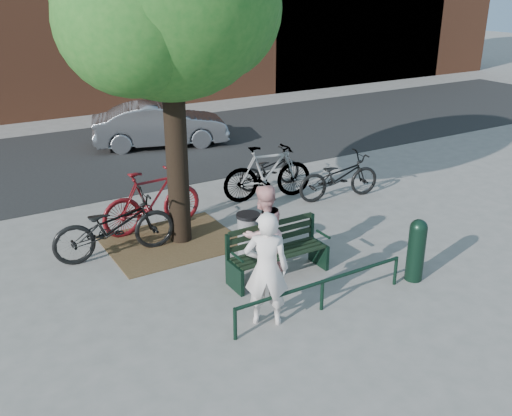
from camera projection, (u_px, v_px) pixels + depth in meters
ground at (278, 277)px, 9.64m from camera, size 90.00×90.00×0.00m
dirt_pit at (172, 242)px, 10.90m from camera, size 2.40×2.00×0.02m
road at (117, 154)px, 16.39m from camera, size 40.00×7.00×0.01m
park_bench at (276, 249)px, 9.52m from camera, size 1.74×0.54×0.97m
guard_railing at (322, 286)px, 8.53m from camera, size 3.06×0.06×0.51m
person_left at (266, 269)px, 8.05m from camera, size 0.76×0.70×1.74m
person_right at (263, 232)px, 9.35m from camera, size 0.89×0.74×1.63m
bollard at (416, 248)px, 9.35m from camera, size 0.29×0.29×1.08m
litter_bin at (248, 236)px, 10.10m from camera, size 0.42×0.42×0.87m
bicycle_a at (114, 226)px, 10.18m from camera, size 2.24×0.88×1.16m
bicycle_b at (152, 200)px, 11.22m from camera, size 2.13×0.74×1.26m
bicycle_c at (270, 169)px, 13.64m from camera, size 1.72×0.65×0.90m
bicycle_d at (268, 173)px, 12.83m from camera, size 2.17×0.97×1.26m
bicycle_e at (339, 177)px, 12.91m from camera, size 2.08×1.00×1.05m
parked_car at (160, 125)px, 16.96m from camera, size 4.17×2.43×1.30m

